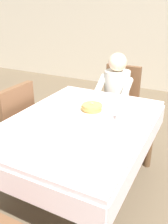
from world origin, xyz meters
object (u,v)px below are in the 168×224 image
diner_person (116,92)px  cup_coffee (121,115)px  chair_left_side (12,124)px  knife_right_of_plate (111,116)px  syrup_pitcher (73,98)px  spoon_near_edge (80,126)px  chair_diner (119,98)px  plate_breakfast (92,111)px  breakfast_stack (92,107)px  fork_left_of_plate (73,108)px  dining_table_main (80,129)px

diner_person → cup_coffee: size_ratio=9.91×
chair_left_side → knife_right_of_plate: size_ratio=4.65×
syrup_pitcher → spoon_near_edge: 0.54m
chair_diner → knife_right_of_plate: (0.27, -0.99, 0.21)m
plate_breakfast → breakfast_stack: 0.04m
chair_left_side → breakfast_stack: size_ratio=4.93×
chair_diner → fork_left_of_plate: 1.02m
plate_breakfast → chair_left_side: bearing=-165.7°
diner_person → knife_right_of_plate: 0.88m
breakfast_stack → cup_coffee: bearing=-7.6°
breakfast_stack → cup_coffee: 0.29m
chair_diner → chair_left_side: 1.37m
cup_coffee → knife_right_of_plate: cup_coffee is taller
chair_left_side → knife_right_of_plate: 1.02m
cup_coffee → dining_table_main: bearing=-152.6°
cup_coffee → spoon_near_edge: cup_coffee is taller
breakfast_stack → cup_coffee: (0.28, -0.04, -0.00)m
diner_person → plate_breakfast: diner_person is taller
chair_left_side → knife_right_of_plate: (0.98, 0.18, 0.21)m
chair_diner → breakfast_stack: bearing=94.4°
plate_breakfast → spoon_near_edge: bearing=-82.7°
knife_right_of_plate → syrup_pitcher: bearing=64.8°
chair_diner → knife_right_of_plate: 1.05m
cup_coffee → fork_left_of_plate: cup_coffee is taller
chair_left_side → syrup_pitcher: (0.52, 0.34, 0.25)m
dining_table_main → cup_coffee: bearing=27.4°
dining_table_main → chair_diner: size_ratio=1.64×
chair_left_side → syrup_pitcher: size_ratio=11.63×
plate_breakfast → syrup_pitcher: (-0.28, 0.14, 0.03)m
fork_left_of_plate → spoon_near_edge: bearing=-146.4°
cup_coffee → fork_left_of_plate: bearing=177.0°
chair_left_side → plate_breakfast: (0.79, 0.20, 0.22)m
cup_coffee → knife_right_of_plate: size_ratio=0.56×
breakfast_stack → syrup_pitcher: (-0.27, 0.14, -0.01)m
cup_coffee → syrup_pitcher: size_ratio=1.41×
syrup_pitcher → chair_diner: bearing=76.5°
chair_diner → spoon_near_edge: bearing=95.1°
syrup_pitcher → knife_right_of_plate: size_ratio=0.40×
breakfast_stack → syrup_pitcher: breakfast_stack is taller
chair_left_side → cup_coffee: chair_left_side is taller
breakfast_stack → knife_right_of_plate: (0.19, -0.01, -0.04)m
breakfast_stack → syrup_pitcher: 0.31m
fork_left_of_plate → spoon_near_edge: same height
chair_diner → syrup_pitcher: size_ratio=11.63×
dining_table_main → chair_diner: (-0.06, 1.17, -0.12)m
diner_person → breakfast_stack: 0.83m
syrup_pitcher → fork_left_of_plate: (0.09, -0.16, -0.04)m
dining_table_main → plate_breakfast: size_ratio=5.44×
chair_diner → plate_breakfast: bearing=94.4°
breakfast_stack → spoon_near_edge: breakfast_stack is taller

